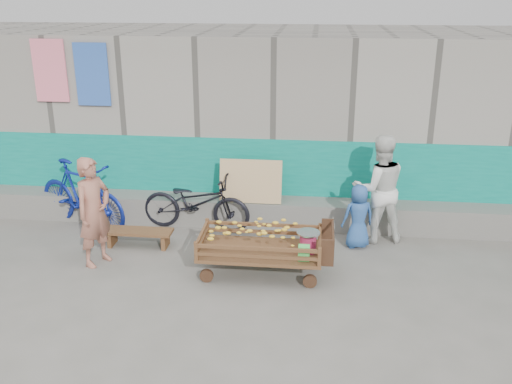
# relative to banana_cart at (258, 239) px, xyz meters

# --- Properties ---
(ground) EXTENTS (80.00, 80.00, 0.00)m
(ground) POSITION_rel_banana_cart_xyz_m (-0.59, -0.65, -0.52)
(ground) COLOR #5E5D55
(ground) RESTS_ON ground
(building_wall) EXTENTS (12.00, 3.50, 3.00)m
(building_wall) POSITION_rel_banana_cart_xyz_m (-0.59, 3.40, 0.94)
(building_wall) COLOR gray
(building_wall) RESTS_ON ground
(banana_cart) EXTENTS (1.82, 0.83, 0.77)m
(banana_cart) POSITION_rel_banana_cart_xyz_m (0.00, 0.00, 0.00)
(banana_cart) COLOR #543118
(banana_cart) RESTS_ON ground
(bench) EXTENTS (1.04, 0.31, 0.26)m
(bench) POSITION_rel_banana_cart_xyz_m (-1.90, 0.68, -0.33)
(bench) COLOR #543118
(bench) RESTS_ON ground
(vendor_man) EXTENTS (0.59, 0.68, 1.58)m
(vendor_man) POSITION_rel_banana_cart_xyz_m (-2.31, 0.08, 0.26)
(vendor_man) COLOR #A1634F
(vendor_man) RESTS_ON ground
(woman) EXTENTS (0.93, 0.78, 1.69)m
(woman) POSITION_rel_banana_cart_xyz_m (1.71, 1.32, 0.32)
(woman) COLOR silver
(woman) RESTS_ON ground
(child) EXTENTS (0.56, 0.45, 0.99)m
(child) POSITION_rel_banana_cart_xyz_m (1.40, 1.03, -0.03)
(child) COLOR #2A5599
(child) RESTS_ON ground
(bicycle_dark) EXTENTS (1.83, 0.79, 0.93)m
(bicycle_dark) POSITION_rel_banana_cart_xyz_m (-1.15, 1.40, -0.06)
(bicycle_dark) COLOR black
(bicycle_dark) RESTS_ON ground
(bicycle_blue) EXTENTS (1.91, 1.26, 1.12)m
(bicycle_blue) POSITION_rel_banana_cart_xyz_m (-3.01, 1.30, 0.03)
(bicycle_blue) COLOR navy
(bicycle_blue) RESTS_ON ground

